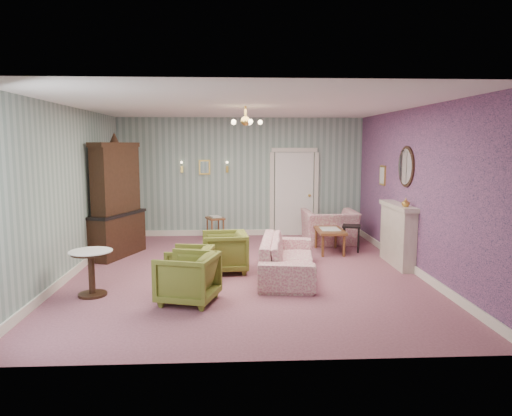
{
  "coord_description": "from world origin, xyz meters",
  "views": [
    {
      "loc": [
        -0.24,
        -8.24,
        2.26
      ],
      "look_at": [
        0.2,
        0.4,
        1.1
      ],
      "focal_mm": 33.48,
      "sensor_mm": 36.0,
      "label": 1
    }
  ],
  "objects": [
    {
      "name": "sconce_left",
      "position": [
        -1.45,
        3.44,
        1.7
      ],
      "size": [
        0.16,
        0.12,
        0.3
      ],
      "primitive_type": null,
      "color": "gold",
      "rests_on": "wall_back"
    },
    {
      "name": "wall_front",
      "position": [
        0.0,
        -3.5,
        1.45
      ],
      "size": [
        6.0,
        0.0,
        6.0
      ],
      "primitive_type": "plane",
      "rotation": [
        -1.57,
        0.0,
        0.0
      ],
      "color": "gray",
      "rests_on": "ground"
    },
    {
      "name": "dresser",
      "position": [
        -2.57,
        1.41,
        1.22
      ],
      "size": [
        0.99,
        1.55,
        2.43
      ],
      "primitive_type": null,
      "rotation": [
        0.0,
        0.0,
        -0.36
      ],
      "color": "black",
      "rests_on": "floor"
    },
    {
      "name": "mantel_vase",
      "position": [
        2.84,
        0.0,
        1.23
      ],
      "size": [
        0.15,
        0.15,
        0.15
      ],
      "primitive_type": "imported",
      "color": "gold",
      "rests_on": "fireplace"
    },
    {
      "name": "wall_right_floral",
      "position": [
        2.98,
        0.0,
        1.45
      ],
      "size": [
        0.0,
        7.0,
        7.0
      ],
      "primitive_type": "plane",
      "rotation": [
        1.57,
        0.0,
        -1.57
      ],
      "color": "#BF5F96",
      "rests_on": "ground"
    },
    {
      "name": "oval_mirror",
      "position": [
        2.96,
        0.4,
        1.85
      ],
      "size": [
        0.04,
        0.76,
        0.84
      ],
      "primitive_type": null,
      "color": "white",
      "rests_on": "wall_right"
    },
    {
      "name": "wingback_chair",
      "position": [
        1.99,
        2.38,
        0.51
      ],
      "size": [
        1.2,
        0.8,
        1.02
      ],
      "primitive_type": "imported",
      "rotation": [
        0.0,
        0.0,
        3.18
      ],
      "color": "#AA4466",
      "rests_on": "floor"
    },
    {
      "name": "fireplace",
      "position": [
        2.86,
        0.4,
        0.58
      ],
      "size": [
        0.3,
        1.4,
        1.16
      ],
      "primitive_type": null,
      "color": "beige",
      "rests_on": "floor"
    },
    {
      "name": "nesting_table",
      "position": [
        -0.63,
        2.86,
        0.3
      ],
      "size": [
        0.5,
        0.56,
        0.6
      ],
      "primitive_type": null,
      "rotation": [
        0.0,
        0.0,
        0.35
      ],
      "color": "brown",
      "rests_on": "floor"
    },
    {
      "name": "pedestal_table",
      "position": [
        -2.35,
        -1.18,
        0.35
      ],
      "size": [
        0.72,
        0.72,
        0.7
      ],
      "primitive_type": null,
      "rotation": [
        0.0,
        0.0,
        0.14
      ],
      "color": "black",
      "rests_on": "floor"
    },
    {
      "name": "wall_left",
      "position": [
        -3.0,
        0.0,
        1.45
      ],
      "size": [
        0.0,
        7.0,
        7.0
      ],
      "primitive_type": "plane",
      "rotation": [
        1.57,
        0.0,
        1.57
      ],
      "color": "gray",
      "rests_on": "ground"
    },
    {
      "name": "coffee_table",
      "position": [
        1.81,
        1.51,
        0.25
      ],
      "size": [
        0.55,
        0.98,
        0.5
      ],
      "primitive_type": null,
      "rotation": [
        0.0,
        0.0,
        -0.01
      ],
      "color": "brown",
      "rests_on": "floor"
    },
    {
      "name": "wall_right",
      "position": [
        3.0,
        0.0,
        1.45
      ],
      "size": [
        0.0,
        7.0,
        7.0
      ],
      "primitive_type": "plane",
      "rotation": [
        1.57,
        0.0,
        -1.57
      ],
      "color": "gray",
      "rests_on": "ground"
    },
    {
      "name": "side_table_black",
      "position": [
        2.28,
        1.57,
        0.28
      ],
      "size": [
        0.47,
        0.47,
        0.56
      ],
      "primitive_type": null,
      "rotation": [
        0.0,
        0.0,
        -0.29
      ],
      "color": "black",
      "rests_on": "floor"
    },
    {
      "name": "olive_chair_b",
      "position": [
        -0.92,
        -0.71,
        0.35
      ],
      "size": [
        0.73,
        0.77,
        0.69
      ],
      "primitive_type": "imported",
      "rotation": [
        0.0,
        0.0,
        -1.74
      ],
      "color": "olive",
      "rests_on": "floor"
    },
    {
      "name": "sofa_chintz",
      "position": [
        0.72,
        -0.23,
        0.44
      ],
      "size": [
        0.95,
        2.33,
        0.89
      ],
      "primitive_type": "imported",
      "rotation": [
        0.0,
        0.0,
        1.44
      ],
      "color": "#AA4466",
      "rests_on": "floor"
    },
    {
      "name": "chandelier",
      "position": [
        0.0,
        0.0,
        2.63
      ],
      "size": [
        0.56,
        0.56,
        0.36
      ],
      "primitive_type": null,
      "color": "gold",
      "rests_on": "ceiling"
    },
    {
      "name": "sconce_right",
      "position": [
        -0.35,
        3.44,
        1.7
      ],
      "size": [
        0.16,
        0.12,
        0.3
      ],
      "primitive_type": null,
      "color": "gold",
      "rests_on": "wall_back"
    },
    {
      "name": "framed_print",
      "position": [
        2.97,
        1.75,
        1.6
      ],
      "size": [
        0.04,
        0.34,
        0.42
      ],
      "primitive_type": null,
      "color": "gold",
      "rests_on": "wall_right"
    },
    {
      "name": "olive_chair_c",
      "position": [
        -0.38,
        0.07,
        0.4
      ],
      "size": [
        0.78,
        0.83,
        0.79
      ],
      "primitive_type": "imported",
      "rotation": [
        0.0,
        0.0,
        -1.49
      ],
      "color": "olive",
      "rests_on": "floor"
    },
    {
      "name": "ceiling",
      "position": [
        0.0,
        0.0,
        2.9
      ],
      "size": [
        7.0,
        7.0,
        0.0
      ],
      "primitive_type": "plane",
      "rotation": [
        3.14,
        0.0,
        0.0
      ],
      "color": "white",
      "rests_on": "ground"
    },
    {
      "name": "olive_chair_a",
      "position": [
        -0.88,
        -1.57,
        0.4
      ],
      "size": [
        0.91,
        0.94,
        0.79
      ],
      "primitive_type": "imported",
      "rotation": [
        0.0,
        0.0,
        -1.86
      ],
      "color": "olive",
      "rests_on": "floor"
    },
    {
      "name": "burgundy_cushion",
      "position": [
        1.94,
        2.23,
        0.48
      ],
      "size": [
        0.41,
        0.28,
        0.39
      ],
      "primitive_type": "cube",
      "rotation": [
        0.17,
        0.0,
        -0.35
      ],
      "color": "maroon",
      "rests_on": "wingback_chair"
    },
    {
      "name": "floor",
      "position": [
        0.0,
        0.0,
        0.0
      ],
      "size": [
        7.0,
        7.0,
        0.0
      ],
      "primitive_type": "plane",
      "color": "#965769",
      "rests_on": "ground"
    },
    {
      "name": "gilt_mirror_back",
      "position": [
        -0.9,
        3.46,
        1.7
      ],
      "size": [
        0.28,
        0.06,
        0.36
      ],
      "primitive_type": null,
      "color": "gold",
      "rests_on": "wall_back"
    },
    {
      "name": "door",
      "position": [
        1.3,
        3.46,
        1.08
      ],
      "size": [
        1.12,
        0.12,
        2.16
      ],
      "primitive_type": null,
      "color": "white",
      "rests_on": "floor"
    },
    {
      "name": "wall_back",
      "position": [
        0.0,
        3.5,
        1.45
      ],
      "size": [
        6.0,
        0.0,
        6.0
      ],
      "primitive_type": "plane",
      "rotation": [
        1.57,
        0.0,
        0.0
      ],
      "color": "gray",
      "rests_on": "ground"
    }
  ]
}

